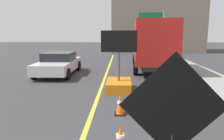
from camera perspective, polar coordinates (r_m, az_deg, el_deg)
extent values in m
cube|color=yellow|center=(7.98, -4.51, -9.16)|extent=(0.14, 36.00, 0.01)
cube|color=orange|center=(3.39, 15.89, -9.02)|extent=(1.56, 0.08, 1.56)
cube|color=black|center=(3.38, 15.95, -9.12)|extent=(1.63, 0.06, 1.63)
cube|color=black|center=(3.41, 15.82, -8.92)|extent=(0.28, 0.02, 0.52)
cube|color=orange|center=(9.86, 1.80, -4.11)|extent=(1.12, 1.81, 0.45)
cylinder|color=#4C4C4C|center=(9.69, 1.83, 0.92)|extent=(0.10, 0.10, 1.30)
cube|color=black|center=(9.58, 1.87, 7.59)|extent=(1.60, 0.10, 0.95)
sphere|color=yellow|center=(9.63, 5.17, 7.56)|extent=(0.09, 0.09, 0.09)
sphere|color=yellow|center=(9.62, 3.37, 7.59)|extent=(0.09, 0.09, 0.09)
sphere|color=yellow|center=(9.63, 1.57, 7.60)|extent=(0.09, 0.09, 0.09)
sphere|color=yellow|center=(9.64, -0.23, 7.61)|extent=(0.09, 0.09, 0.09)
sphere|color=yellow|center=(9.65, -1.25, 8.68)|extent=(0.09, 0.09, 0.09)
sphere|color=yellow|center=(9.66, -1.24, 6.54)|extent=(0.09, 0.09, 0.09)
cube|color=black|center=(15.74, 10.47, 2.26)|extent=(2.07, 7.46, 0.25)
cube|color=silver|center=(18.29, 9.79, 6.69)|extent=(2.58, 2.18, 1.90)
cube|color=red|center=(14.49, 11.08, 7.46)|extent=(2.71, 5.13, 2.70)
cylinder|color=black|center=(18.18, 5.95, 2.96)|extent=(0.32, 0.91, 0.90)
cylinder|color=black|center=(18.38, 13.44, 2.82)|extent=(0.32, 0.91, 0.90)
cylinder|color=black|center=(13.49, 6.28, 0.59)|extent=(0.32, 0.91, 0.90)
cylinder|color=black|center=(13.76, 16.30, 0.43)|extent=(0.32, 0.91, 0.90)
cube|color=silver|center=(13.95, -13.99, 1.20)|extent=(2.01, 4.68, 0.60)
cube|color=black|center=(14.10, -13.82, 3.55)|extent=(1.76, 2.11, 0.50)
cylinder|color=black|center=(12.27, -11.70, -1.04)|extent=(0.22, 0.66, 0.66)
cylinder|color=black|center=(12.88, -19.98, -0.93)|extent=(0.22, 0.66, 0.66)
cylinder|color=black|center=(15.24, -8.86, 1.13)|extent=(0.22, 0.66, 0.66)
cylinder|color=black|center=(15.73, -15.71, 1.15)|extent=(0.22, 0.66, 0.66)
cylinder|color=gray|center=(24.69, 13.35, 9.31)|extent=(0.18, 0.18, 5.00)
cube|color=#0F6033|center=(24.53, 10.20, 13.27)|extent=(2.60, 0.08, 1.30)
cube|color=white|center=(24.56, 10.19, 13.27)|extent=(1.82, 0.02, 0.18)
cube|color=gray|center=(32.03, 11.45, 13.94)|extent=(12.20, 7.12, 10.04)
cone|color=#EA5B0C|center=(5.01, 2.24, -17.34)|extent=(0.28, 0.28, 0.56)
cylinder|color=white|center=(4.99, 2.24, -17.06)|extent=(0.19, 0.19, 0.08)
cube|color=black|center=(7.09, 2.18, -11.52)|extent=(0.36, 0.36, 0.03)
cone|color=#EA5B0C|center=(6.97, 2.20, -8.85)|extent=(0.28, 0.28, 0.67)
cylinder|color=white|center=(6.96, 2.20, -8.59)|extent=(0.19, 0.19, 0.08)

